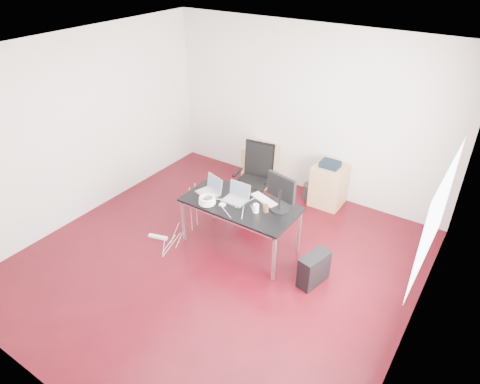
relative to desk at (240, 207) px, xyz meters
The scene contains 18 objects.
room_shell 0.86m from the desk, 93.05° to the right, with size 5.00×5.00×5.00m.
desk is the anchor object (origin of this frame).
office_chair 1.08m from the desk, 111.06° to the left, with size 0.54×0.56×1.08m.
filing_cabinet_left 1.94m from the desk, 112.95° to the left, with size 0.50×0.50×0.70m, color tan.
filing_cabinet_right 1.88m from the desk, 71.95° to the left, with size 0.50×0.50×0.70m, color tan.
pc_tower 1.30m from the desk, ahead, with size 0.20×0.45×0.44m, color black.
wastebasket 1.83m from the desk, 81.07° to the left, with size 0.24×0.24×0.28m, color black.
power_strip 1.41m from the desk, 154.54° to the right, with size 0.30×0.06×0.04m, color white.
laptop_left 0.52m from the desk, behind, with size 0.39×0.34×0.23m.
laptop_right 0.15m from the desk, 153.09° to the left, with size 0.33×0.25×0.23m.
monitor 0.65m from the desk, 19.15° to the left, with size 0.45×0.26×0.51m.
keyboard 0.35m from the desk, 46.65° to the left, with size 0.44×0.14×0.02m, color white.
cup_white 0.32m from the desk, 12.03° to the right, with size 0.08×0.08×0.12m, color white.
cup_brown 0.40m from the desk, ahead, with size 0.08×0.08×0.10m, color #51301C.
cable_coil 0.47m from the desk, 145.39° to the right, with size 0.24×0.24×0.11m.
power_adapter 0.26m from the desk, 133.58° to the right, with size 0.07×0.07×0.03m, color white.
speaker 1.82m from the desk, 112.06° to the left, with size 0.09×0.08×0.18m, color #9E9E9E.
navy_garment 1.83m from the desk, 72.05° to the left, with size 0.30×0.24×0.09m, color black.
Camera 1 is at (2.80, -3.63, 3.90)m, focal length 32.00 mm.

